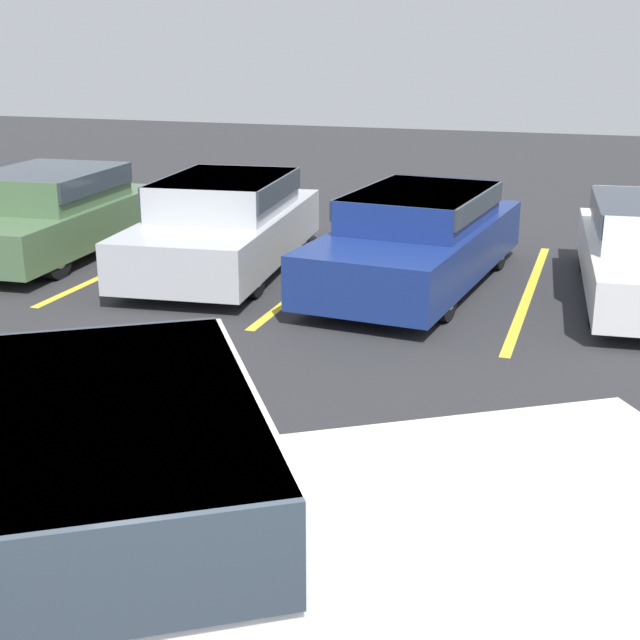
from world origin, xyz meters
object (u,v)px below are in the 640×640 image
(parked_sedan_b, at_px, (225,221))
(parked_sedan_c, at_px, (418,236))
(parked_sedan_a, at_px, (49,210))
(pickup_truck, at_px, (65,621))

(parked_sedan_b, xyz_separation_m, parked_sedan_c, (2.77, -0.00, -0.02))
(parked_sedan_a, height_order, parked_sedan_b, parked_sedan_b)
(pickup_truck, bearing_deg, parked_sedan_c, 59.93)
(pickup_truck, distance_m, parked_sedan_b, 9.27)
(parked_sedan_b, distance_m, parked_sedan_c, 2.77)
(parked_sedan_a, relative_size, parked_sedan_b, 0.96)
(parked_sedan_a, xyz_separation_m, parked_sedan_b, (2.88, -0.00, 0.01))
(parked_sedan_b, bearing_deg, parked_sedan_c, 84.05)
(pickup_truck, relative_size, parked_sedan_c, 1.34)
(parked_sedan_b, bearing_deg, parked_sedan_a, -95.89)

